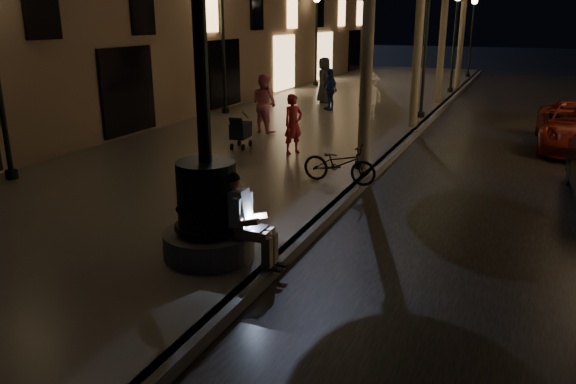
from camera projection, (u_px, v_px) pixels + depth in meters
The scene contains 19 objects.
ground at pixel (423, 128), 19.81m from camera, with size 120.00×120.00×0.00m, color black.
cobble_lane at pixel (514, 134), 18.69m from camera, with size 6.00×45.00×0.02m, color black.
promenade at pixel (317, 117), 21.28m from camera, with size 8.00×45.00×0.20m, color slate.
curb_strip at pixel (424, 125), 19.78m from camera, with size 0.25×45.00×0.20m, color #59595B.
fountain_lamppost at pixel (207, 193), 8.40m from camera, with size 1.40×1.40×5.21m.
seated_man_laptop at pixel (244, 217), 8.26m from camera, with size 1.02×0.34×1.39m.
lamp_curb_a at pixel (366, 40), 12.81m from camera, with size 0.36×0.36×4.81m.
lamp_curb_b at pixel (426, 32), 19.84m from camera, with size 0.36×0.36×4.81m.
lamp_curb_c at pixel (455, 28), 26.87m from camera, with size 0.36×0.36×4.81m.
lamp_curb_d at pixel (472, 26), 33.90m from camera, with size 0.36×0.36×4.81m.
lamp_left_b at pixel (223, 31), 20.73m from camera, with size 0.36×0.36×4.81m.
lamp_left_c at pixel (316, 27), 29.52m from camera, with size 0.36×0.36×4.81m.
stroller at pixel (241, 131), 15.66m from camera, with size 0.49×1.01×1.02m.
pedestrian_red at pixel (293, 124), 15.03m from camera, with size 0.58×0.38×1.60m, color #AE222A.
pedestrian_pink at pixel (264, 104), 17.74m from camera, with size 0.89×0.70×1.84m, color pink.
pedestrian_white at pixel (370, 96), 19.98m from camera, with size 1.08×0.62×1.67m, color white.
pedestrian_blue at pixel (330, 89), 22.14m from camera, with size 0.95×0.40×1.62m, color navy.
pedestrian_dark at pixel (324, 80), 24.01m from camera, with size 0.94×0.61×1.92m, color #333338.
bicycle at pixel (340, 163), 12.41m from camera, with size 0.59×1.68×0.88m, color black.
Camera 1 is at (3.25, -4.90, 3.73)m, focal length 35.00 mm.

